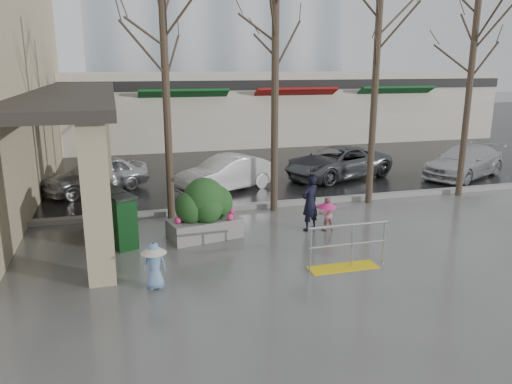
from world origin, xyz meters
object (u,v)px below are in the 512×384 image
tree_midwest (275,36)px  tree_mideast (377,51)px  child_blue (154,261)px  planter (205,209)px  news_boxes (110,213)px  car_b (226,174)px  tree_west (164,40)px  car_d (465,161)px  car_c (338,163)px  woman (311,183)px  handrail (346,252)px  car_a (96,175)px  tree_east (475,35)px  child_pink (326,211)px

tree_midwest → tree_mideast: 3.32m
child_blue → planter: planter is taller
news_boxes → car_b: news_boxes is taller
tree_west → car_b: size_ratio=1.78×
tree_mideast → car_d: (5.63, 2.50, -4.23)m
tree_mideast → car_c: 5.63m
woman → planter: woman is taller
news_boxes → car_d: (13.84, 3.81, -0.05)m
handrail → woman: woman is taller
handrail → car_a: size_ratio=0.51×
tree_mideast → tree_east: (3.50, -0.00, 0.52)m
tree_midwest → child_blue: bearing=-130.7°
car_b → car_d: bearing=63.7°
woman → car_c: 6.81m
tree_west → child_pink: (3.99, -2.25, -4.54)m
car_c → car_d: bearing=58.9°
tree_west → news_boxes: 4.91m
tree_west → car_d: tree_west is taller
woman → child_pink: 0.92m
tree_east → child_blue: bearing=-156.5°
tree_midwest → car_a: 8.13m
tree_west → tree_mideast: (6.50, 0.00, -0.22)m
woman → child_pink: size_ratio=2.34×
woman → child_blue: size_ratio=2.18×
handrail → news_boxes: size_ratio=0.77×
news_boxes → tree_west: bearing=17.0°
tree_midwest → woman: size_ratio=3.24×
tree_east → tree_mideast: bearing=180.0°
tree_west → woman: tree_west is taller
tree_mideast → tree_east: bearing=-0.0°
woman → news_boxes: 5.37m
tree_east → handrail: bearing=-144.1°
tree_east → news_boxes: bearing=-173.6°
tree_midwest → tree_east: 6.80m
child_pink → car_d: 9.42m
tree_mideast → car_b: (-4.19, 2.87, -4.23)m
woman → child_blue: 5.18m
tree_west → car_c: size_ratio=1.50×
child_blue → car_b: size_ratio=0.26×
woman → car_b: bearing=-102.4°
tree_west → tree_midwest: (3.20, 0.00, 0.15)m
planter → tree_midwest: bearing=37.4°
news_boxes → car_c: news_boxes is taller
tree_midwest → news_boxes: tree_midwest is taller
tree_east → planter: tree_east is taller
child_pink → car_d: (8.14, 4.75, 0.09)m
news_boxes → planter: bearing=-35.1°
tree_west → planter: (0.67, -1.94, -4.31)m
handrail → tree_midwest: bearing=91.9°
news_boxes → car_d: size_ratio=0.57×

